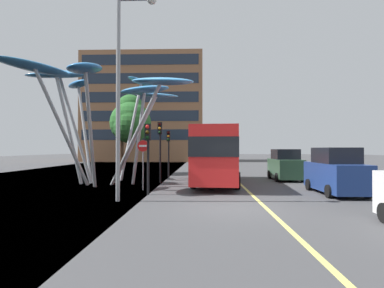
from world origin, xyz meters
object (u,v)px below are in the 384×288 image
Objects in this scene: traffic_light_island_mid at (169,144)px; no_entry_sign at (143,157)px; traffic_light_kerb_far at (160,139)px; car_parked_mid at (336,172)px; red_bus at (217,152)px; car_parked_far at (285,166)px; traffic_light_kerb_near at (148,143)px; leaf_sculpture at (106,88)px; street_lamp at (126,71)px.

no_entry_sign is (-0.62, -7.15, -0.82)m from traffic_light_island_mid.
traffic_light_kerb_far is 0.89× the size of car_parked_mid.
car_parked_far is at bearing 26.43° from red_bus.
red_bus reaches higher than traffic_light_kerb_near.
leaf_sculpture is 13.25m from car_parked_far.
traffic_light_kerb_far reaches higher than traffic_light_kerb_near.
no_entry_sign is (2.86, -2.75, -4.26)m from leaf_sculpture.
no_entry_sign is at bearing 107.60° from traffic_light_kerb_near.
car_parked_far is 13.81m from street_lamp.
red_bus is 2.62× the size of traffic_light_kerb_far.
traffic_light_kerb_near is 8.96m from traffic_light_island_mid.
car_parked_far is at bearing 13.68° from traffic_light_kerb_far.
street_lamp is (-4.15, -6.95, 3.51)m from red_bus.
traffic_light_kerb_near is at bearing -138.37° from car_parked_far.
leaf_sculpture is 2.59× the size of car_parked_mid.
street_lamp reaches higher than traffic_light_kerb_near.
traffic_light_kerb_far is at bearing 14.96° from leaf_sculpture.
red_bus is 8.82m from street_lamp.
traffic_light_kerb_far reaches higher than no_entry_sign.
traffic_light_kerb_near is 2.02m from no_entry_sign.
leaf_sculpture reaches higher than red_bus.
no_entry_sign is (-4.12, -3.28, -0.23)m from red_bus.
traffic_light_island_mid is 0.41× the size of street_lamp.
car_parked_mid is 11.03m from street_lamp.
no_entry_sign reaches higher than car_parked_far.
traffic_light_kerb_near is at bearing -72.40° from no_entry_sign.
leaf_sculpture is 5.82m from no_entry_sign.
street_lamp reaches higher than traffic_light_kerb_far.
traffic_light_kerb_near is (3.43, -4.55, -3.56)m from leaf_sculpture.
red_bus is at bearing 4.33° from leaf_sculpture.
traffic_light_kerb_near is 1.28× the size of no_entry_sign.
traffic_light_kerb_near reaches higher than car_parked_mid.
leaf_sculpture reaches higher than no_entry_sign.
no_entry_sign is at bearing -96.86° from traffic_light_kerb_far.
traffic_light_kerb_near is 11.43m from car_parked_far.
traffic_light_island_mid is (-3.50, 3.88, 0.59)m from red_bus.
traffic_light_island_mid reaches higher than traffic_light_kerb_near.
traffic_light_kerb_far is at bearing 91.43° from traffic_light_kerb_near.
leaf_sculpture reaches higher than traffic_light_island_mid.
street_lamp is at bearing -66.21° from leaf_sculpture.
street_lamp is at bearing -165.52° from car_parked_mid.
traffic_light_kerb_far is at bearing 152.83° from car_parked_mid.
traffic_light_island_mid is (0.18, 3.52, -0.25)m from traffic_light_kerb_far.
no_entry_sign is (-0.57, 1.80, -0.70)m from traffic_light_kerb_near.
traffic_light_kerb_near is at bearing -175.88° from car_parked_mid.
red_bus is 2.62× the size of car_parked_far.
red_bus is 1.17× the size of street_lamp.
traffic_light_island_mid is at bearing 170.38° from car_parked_far.
traffic_light_island_mid reaches higher than no_entry_sign.
car_parked_mid is 1.65× the size of no_entry_sign.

